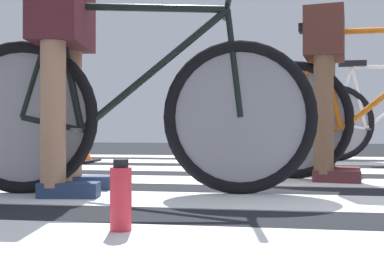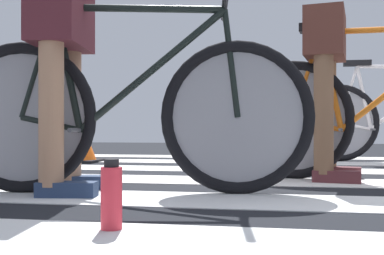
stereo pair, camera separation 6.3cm
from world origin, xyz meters
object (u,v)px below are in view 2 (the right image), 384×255
bicycle_1_of_3 (128,111)px  water_bottle (111,197)px  cyclist_1_of_3 (62,61)px  cyclist_2_of_3 (326,71)px  traffic_cone (79,140)px  bicycle_2_of_3 (383,114)px

bicycle_1_of_3 → water_bottle: 0.86m
cyclist_1_of_3 → cyclist_2_of_3: cyclist_2_of_3 is taller
cyclist_1_of_3 → traffic_cone: cyclist_1_of_3 is taller
cyclist_1_of_3 → water_bottle: (0.51, -0.74, -0.52)m
traffic_cone → bicycle_1_of_3: bearing=-61.0°
bicycle_1_of_3 → water_bottle: size_ratio=8.06×
cyclist_1_of_3 → bicycle_2_of_3: (1.59, 0.75, -0.24)m
water_bottle → traffic_cone: bearing=115.0°
water_bottle → cyclist_1_of_3: bearing=124.2°
bicycle_1_of_3 → bicycle_2_of_3: same height
traffic_cone → water_bottle: bearing=-65.0°
cyclist_2_of_3 → traffic_cone: (-2.05, 1.17, -0.44)m
cyclist_2_of_3 → bicycle_2_of_3: bearing=0.0°
bicycle_1_of_3 → bicycle_2_of_3: 1.47m
water_bottle → traffic_cone: traffic_cone is taller
bicycle_2_of_3 → water_bottle: 1.87m
bicycle_1_of_3 → cyclist_2_of_3: 1.27m
water_bottle → traffic_cone: (-1.27, 2.72, 0.10)m
bicycle_1_of_3 → traffic_cone: (-1.07, 1.93, -0.18)m
bicycle_1_of_3 → water_bottle: bicycle_1_of_3 is taller
cyclist_1_of_3 → water_bottle: 1.04m
bicycle_2_of_3 → traffic_cone: size_ratio=3.99×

